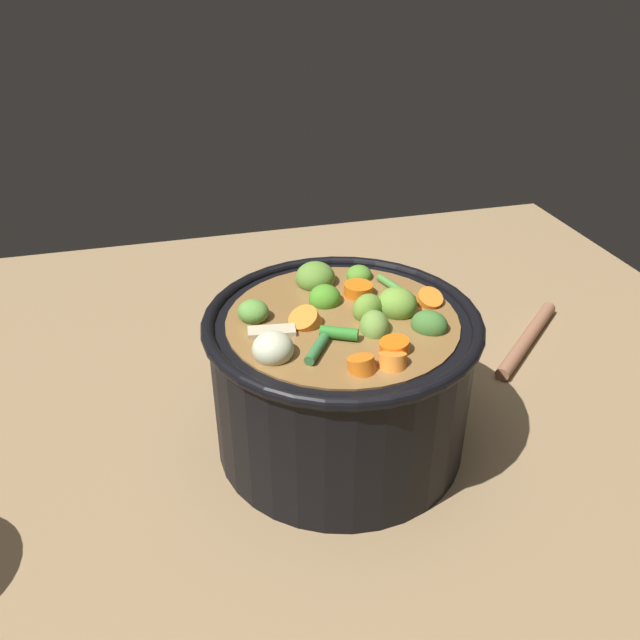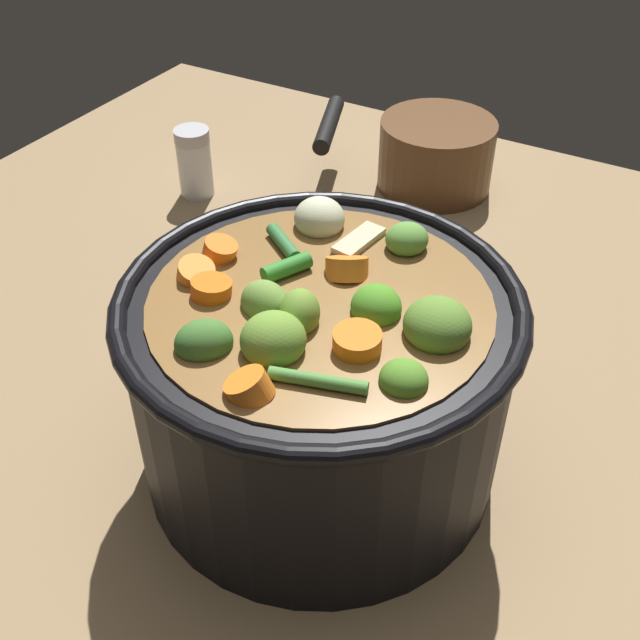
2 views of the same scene
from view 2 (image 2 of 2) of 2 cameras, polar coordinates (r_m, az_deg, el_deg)
The scene contains 4 objects.
ground_plane at distance 0.57m, azimuth -0.00°, elevation -9.94°, with size 1.10×1.10×0.00m, color #8C704C.
cooking_pot at distance 0.52m, azimuth -0.00°, elevation -4.28°, with size 0.26×0.26×0.17m.
salt_shaker at distance 0.86m, azimuth -9.12°, elevation 11.27°, with size 0.04×0.04×0.07m.
small_saucepan at distance 0.87m, azimuth 8.20°, elevation 11.88°, with size 0.16×0.20×0.08m.
Camera 2 is at (-0.32, -0.19, 0.43)m, focal length 43.99 mm.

